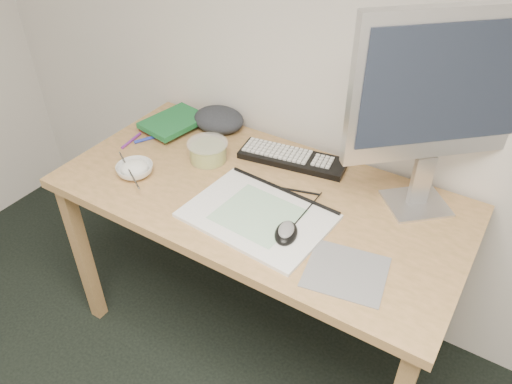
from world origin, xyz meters
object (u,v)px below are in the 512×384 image
(sketchpad, at_px, (258,216))
(keyboard, at_px, (292,158))
(rice_bowl, at_px, (135,170))
(monitor, at_px, (443,92))
(desk, at_px, (259,211))

(sketchpad, xyz_separation_m, keyboard, (-0.06, 0.34, 0.01))
(keyboard, height_order, rice_bowl, rice_bowl)
(monitor, bearing_deg, rice_bowl, 159.45)
(sketchpad, relative_size, keyboard, 1.12)
(desk, bearing_deg, rice_bowl, -161.05)
(monitor, bearing_deg, keyboard, 136.29)
(desk, bearing_deg, monitor, 24.79)
(rice_bowl, bearing_deg, keyboard, 40.86)
(keyboard, bearing_deg, rice_bowl, -148.34)
(sketchpad, relative_size, rice_bowl, 3.42)
(keyboard, height_order, monitor, monitor)
(desk, bearing_deg, sketchpad, -60.45)
(desk, distance_m, rice_bowl, 0.47)
(sketchpad, distance_m, rice_bowl, 0.50)
(sketchpad, height_order, monitor, monitor)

